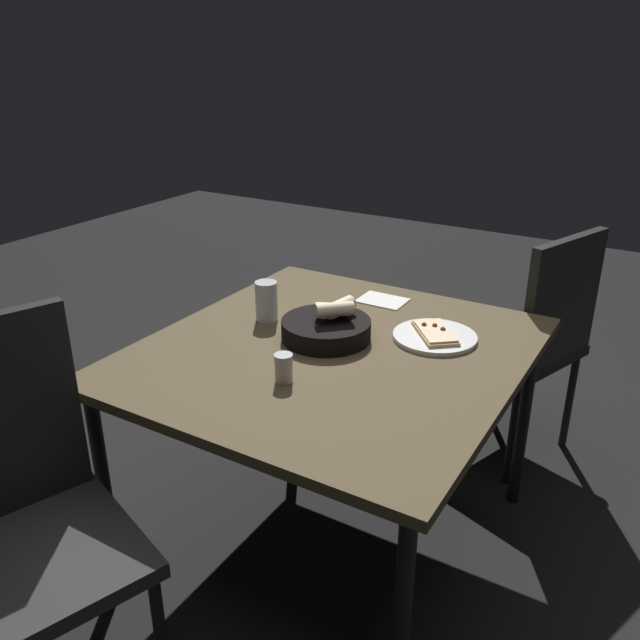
# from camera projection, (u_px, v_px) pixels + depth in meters

# --- Properties ---
(ground) EXTENTS (8.00, 8.00, 0.00)m
(ground) POSITION_uv_depth(u_px,v_px,m) (332.00, 537.00, 2.19)
(ground) COLOR black
(dining_table) EXTENTS (1.05, 1.13, 0.70)m
(dining_table) POSITION_uv_depth(u_px,v_px,m) (333.00, 364.00, 1.93)
(dining_table) COLOR brown
(dining_table) RESTS_ON ground
(pizza_plate) EXTENTS (0.25, 0.25, 0.04)m
(pizza_plate) POSITION_uv_depth(u_px,v_px,m) (435.00, 336.00, 1.96)
(pizza_plate) COLOR silver
(pizza_plate) RESTS_ON dining_table
(bread_basket) EXTENTS (0.27, 0.27, 0.12)m
(bread_basket) POSITION_uv_depth(u_px,v_px,m) (327.00, 327.00, 1.96)
(bread_basket) COLOR black
(bread_basket) RESTS_ON dining_table
(beer_glass) EXTENTS (0.07, 0.07, 0.13)m
(beer_glass) POSITION_uv_depth(u_px,v_px,m) (267.00, 304.00, 2.08)
(beer_glass) COLOR silver
(beer_glass) RESTS_ON dining_table
(pepper_shaker) EXTENTS (0.05, 0.05, 0.08)m
(pepper_shaker) POSITION_uv_depth(u_px,v_px,m) (284.00, 370.00, 1.71)
(pepper_shaker) COLOR #BFB299
(pepper_shaker) RESTS_ON dining_table
(napkin) EXTENTS (0.16, 0.12, 0.00)m
(napkin) POSITION_uv_depth(u_px,v_px,m) (383.00, 300.00, 2.25)
(napkin) COLOR white
(napkin) RESTS_ON dining_table
(chair_near) EXTENTS (0.56, 0.56, 0.97)m
(chair_near) POSITION_uv_depth(u_px,v_px,m) (16.00, 504.00, 1.51)
(chair_near) COLOR #2D2D2D
(chair_near) RESTS_ON ground
(chair_far) EXTENTS (0.56, 0.56, 0.92)m
(chair_far) POSITION_uv_depth(u_px,v_px,m) (529.00, 333.00, 2.44)
(chair_far) COLOR black
(chair_far) RESTS_ON ground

